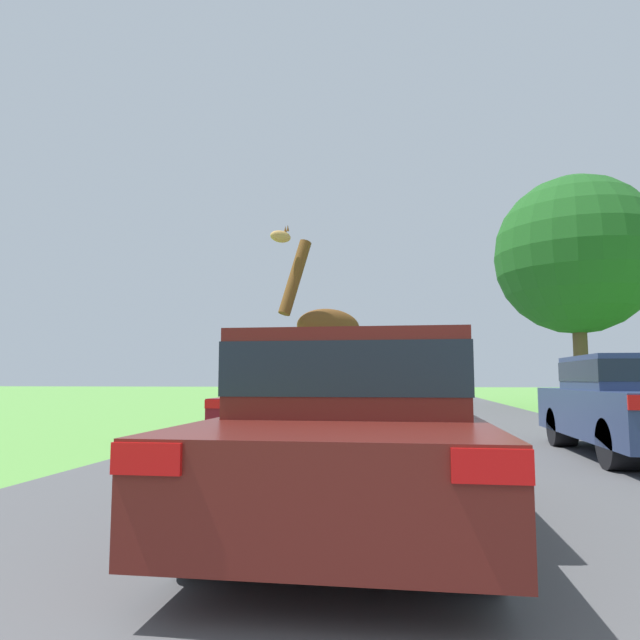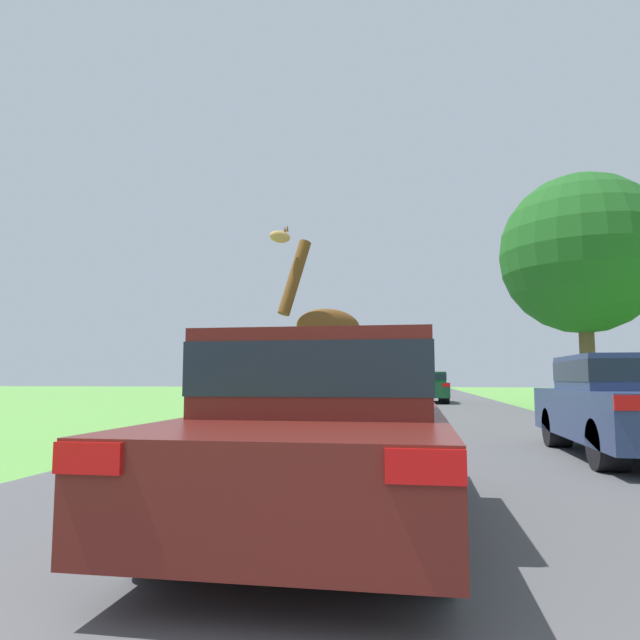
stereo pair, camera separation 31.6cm
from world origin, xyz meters
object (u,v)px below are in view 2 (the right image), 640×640
car_lead_maroon (328,422)px  tree_right_cluster (582,254)px  car_queue_right (427,386)px  tree_left_edge (587,297)px  giraffe_near_road (324,330)px  car_queue_left (283,399)px  car_far_ahead (633,403)px

car_lead_maroon → tree_right_cluster: bearing=68.8°
car_queue_right → tree_left_edge: bearing=33.7°
giraffe_near_road → car_lead_maroon: 10.08m
car_queue_left → tree_left_edge: bearing=62.8°
car_queue_right → car_queue_left: car_queue_right is taller
tree_left_edge → car_far_ahead: bearing=-104.5°
tree_left_edge → car_lead_maroon: bearing=-109.3°
tree_left_edge → tree_right_cluster: 11.45m
tree_right_cluster → car_lead_maroon: bearing=-111.2°
tree_left_edge → car_queue_right: bearing=-146.3°
car_queue_left → tree_left_edge: size_ratio=0.54×
tree_right_cluster → car_queue_left: bearing=-125.9°
car_lead_maroon → car_far_ahead: bearing=48.3°
car_lead_maroon → tree_right_cluster: 19.54m
giraffe_near_road → car_lead_maroon: giraffe_near_road is taller
car_far_ahead → tree_left_edge: 25.81m
giraffe_near_road → car_far_ahead: (5.26, -5.74, -1.59)m
giraffe_near_road → car_far_ahead: size_ratio=1.17×
car_far_ahead → tree_right_cluster: (3.18, 13.54, 4.95)m
car_far_ahead → tree_left_edge: bearing=75.5°
car_lead_maroon → car_queue_right: car_queue_right is taller
tree_left_edge → giraffe_near_road: bearing=-121.7°
car_queue_left → car_far_ahead: bearing=-17.6°
car_queue_right → car_far_ahead: size_ratio=1.04×
car_far_ahead → tree_right_cluster: 14.76m
giraffe_near_road → car_far_ahead: bearing=-177.4°
giraffe_near_road → car_queue_left: (-0.11, -4.03, -1.62)m
giraffe_near_road → tree_right_cluster: tree_right_cluster is taller
car_lead_maroon → car_far_ahead: car_lead_maroon is taller
car_queue_right → car_far_ahead: bearing=-82.3°
car_queue_right → car_far_ahead: 18.78m
car_lead_maroon → tree_left_edge: (10.00, 28.62, 4.85)m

